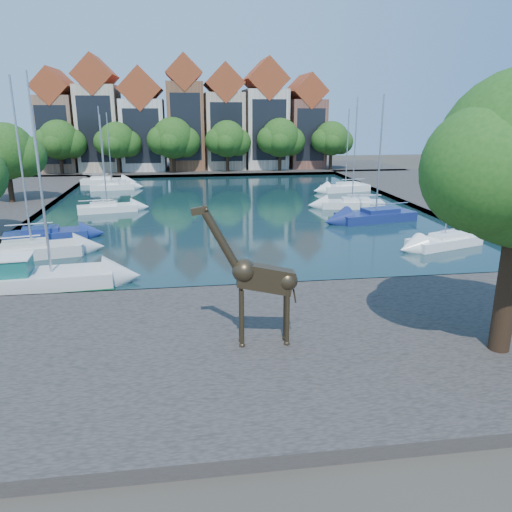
{
  "coord_description": "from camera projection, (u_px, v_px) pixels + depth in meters",
  "views": [
    {
      "loc": [
        -4.51,
        -25.31,
        9.61
      ],
      "look_at": [
        -1.18,
        -2.0,
        2.64
      ],
      "focal_mm": 35.0,
      "sensor_mm": 36.0,
      "label": 1
    }
  ],
  "objects": [
    {
      "name": "sailboat_right_c",
      "position": [
        352.0,
        202.0,
        49.9
      ],
      "size": [
        6.37,
        3.05,
        10.61
      ],
      "color": "white",
      "rests_on": "water_basin"
    },
    {
      "name": "sailboat_left_e",
      "position": [
        104.0,
        180.0,
        65.6
      ],
      "size": [
        5.91,
        2.4,
        9.87
      ],
      "color": "white",
      "rests_on": "water_basin"
    },
    {
      "name": "motorsailer",
      "position": [
        26.0,
        276.0,
        27.2
      ],
      "size": [
        8.8,
        3.26,
        9.7
      ],
      "color": "silver",
      "rests_on": "water_basin"
    },
    {
      "name": "near_quay",
      "position": [
        301.0,
        344.0,
        20.65
      ],
      "size": [
        50.0,
        14.0,
        0.5
      ],
      "primitive_type": "cube",
      "color": "#443E3B",
      "rests_on": "ground"
    },
    {
      "name": "sailboat_left_a",
      "position": [
        32.0,
        248.0,
        33.31
      ],
      "size": [
        6.8,
        3.66,
        11.53
      ],
      "color": "silver",
      "rests_on": "water_basin"
    },
    {
      "name": "far_quay",
      "position": [
        212.0,
        169.0,
        80.46
      ],
      "size": [
        60.0,
        16.0,
        0.5
      ],
      "primitive_type": "cube",
      "color": "#443E3B",
      "rests_on": "ground"
    },
    {
      "name": "far_tree_west",
      "position": [
        117.0,
        141.0,
        71.97
      ],
      "size": [
        6.76,
        5.2,
        7.36
      ],
      "color": "#332114",
      "rests_on": "far_quay"
    },
    {
      "name": "far_tree_far_east",
      "position": [
        332.0,
        140.0,
        76.32
      ],
      "size": [
        6.76,
        5.2,
        7.36
      ],
      "color": "#332114",
      "rests_on": "far_quay"
    },
    {
      "name": "townhouse_east_inner",
      "position": [
        224.0,
        121.0,
        78.6
      ],
      "size": [
        5.94,
        9.18,
        15.79
      ],
      "color": "#C4A98C",
      "rests_on": "far_quay"
    },
    {
      "name": "townhouse_west_inner",
      "position": [
        143.0,
        124.0,
        77.01
      ],
      "size": [
        6.43,
        9.18,
        15.15
      ],
      "color": "silver",
      "rests_on": "far_quay"
    },
    {
      "name": "far_tree_east",
      "position": [
        281.0,
        139.0,
        75.19
      ],
      "size": [
        7.54,
        5.8,
        7.84
      ],
      "color": "#332114",
      "rests_on": "far_quay"
    },
    {
      "name": "sailboat_left_b",
      "position": [
        46.0,
        233.0,
        37.49
      ],
      "size": [
        6.15,
        3.17,
        12.08
      ],
      "color": "navy",
      "rests_on": "water_basin"
    },
    {
      "name": "giraffe_statue",
      "position": [
        258.0,
        278.0,
        19.4
      ],
      "size": [
        3.97,
        0.76,
        5.68
      ],
      "color": "#372C1B",
      "rests_on": "near_quay"
    },
    {
      "name": "townhouse_center",
      "position": [
        185.0,
        117.0,
        77.6
      ],
      "size": [
        5.44,
        9.18,
        16.93
      ],
      "color": "brown",
      "rests_on": "far_quay"
    },
    {
      "name": "ground",
      "position": [
        272.0,
        291.0,
        27.37
      ],
      "size": [
        160.0,
        160.0,
        0.0
      ],
      "primitive_type": "plane",
      "color": "#38332B",
      "rests_on": "ground"
    },
    {
      "name": "sailboat_right_d",
      "position": [
        345.0,
        186.0,
        59.8
      ],
      "size": [
        6.07,
        3.1,
        9.58
      ],
      "color": "white",
      "rests_on": "water_basin"
    },
    {
      "name": "sailboat_right_b",
      "position": [
        376.0,
        214.0,
        43.99
      ],
      "size": [
        7.4,
        3.92,
        10.72
      ],
      "color": "navy",
      "rests_on": "water_basin"
    },
    {
      "name": "townhouse_east_mid",
      "position": [
        265.0,
        119.0,
        79.37
      ],
      "size": [
        6.43,
        9.18,
        16.65
      ],
      "color": "beige",
      "rests_on": "far_quay"
    },
    {
      "name": "sailboat_left_d",
      "position": [
        112.0,
        185.0,
        61.1
      ],
      "size": [
        5.38,
        2.47,
        9.12
      ],
      "color": "white",
      "rests_on": "water_basin"
    },
    {
      "name": "townhouse_east_end",
      "position": [
        304.0,
        125.0,
        80.54
      ],
      "size": [
        5.44,
        9.18,
        14.43
      ],
      "color": "brown",
      "rests_on": "far_quay"
    },
    {
      "name": "far_tree_far_west",
      "position": [
        60.0,
        141.0,
        70.86
      ],
      "size": [
        7.28,
        5.6,
        7.68
      ],
      "color": "#332114",
      "rests_on": "far_quay"
    },
    {
      "name": "far_tree_mid_west",
      "position": [
        174.0,
        140.0,
        73.0
      ],
      "size": [
        7.8,
        6.0,
        8.0
      ],
      "color": "#332114",
      "rests_on": "far_quay"
    },
    {
      "name": "townhouse_west_end",
      "position": [
        59.0,
        124.0,
        75.31
      ],
      "size": [
        5.44,
        9.18,
        14.93
      ],
      "color": "#8D664D",
      "rests_on": "far_quay"
    },
    {
      "name": "side_tree_left_far",
      "position": [
        7.0,
        153.0,
        49.44
      ],
      "size": [
        7.28,
        5.6,
        7.88
      ],
      "color": "#332114",
      "rests_on": "left_quay"
    },
    {
      "name": "water_basin",
      "position": [
        231.0,
        208.0,
        50.14
      ],
      "size": [
        38.0,
        50.0,
        0.08
      ],
      "primitive_type": "cube",
      "color": "black",
      "rests_on": "ground"
    },
    {
      "name": "right_quay",
      "position": [
        463.0,
        200.0,
        53.47
      ],
      "size": [
        14.0,
        52.0,
        0.5
      ],
      "primitive_type": "cube",
      "color": "#443E3B",
      "rests_on": "ground"
    },
    {
      "name": "townhouse_west_mid",
      "position": [
        99.0,
        118.0,
        75.87
      ],
      "size": [
        5.94,
        9.18,
        16.79
      ],
      "color": "beige",
      "rests_on": "far_quay"
    },
    {
      "name": "sailboat_right_a",
      "position": [
        444.0,
        239.0,
        35.85
      ],
      "size": [
        6.03,
        3.7,
        9.84
      ],
      "color": "white",
      "rests_on": "water_basin"
    },
    {
      "name": "far_tree_mid_east",
      "position": [
        228.0,
        140.0,
        74.13
      ],
      "size": [
        7.02,
        5.4,
        7.52
      ],
      "color": "#332114",
      "rests_on": "far_quay"
    },
    {
      "name": "sailboat_left_c",
      "position": [
        107.0,
        207.0,
        48.02
      ],
      "size": [
        5.8,
        3.01,
        9.04
      ],
      "color": "white",
      "rests_on": "water_basin"
    }
  ]
}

